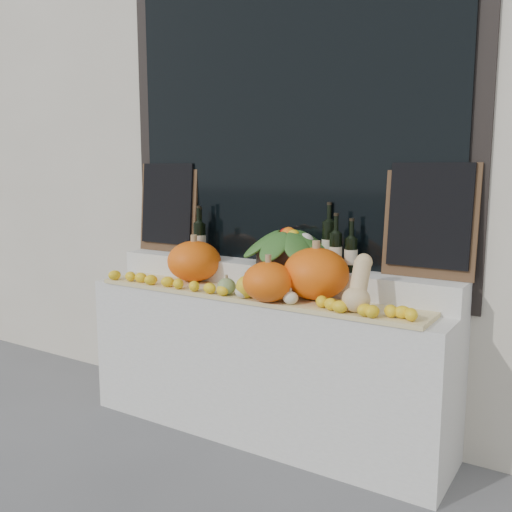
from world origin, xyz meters
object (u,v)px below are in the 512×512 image
pumpkin_left (194,261)px  butternut_squash (358,288)px  pumpkin_right (316,274)px  produce_bowl (289,246)px  wine_bottle_tall (329,244)px

pumpkin_left → butternut_squash: (1.19, -0.16, -0.01)m
pumpkin_right → produce_bowl: 0.35m
wine_bottle_tall → butternut_squash: bearing=-47.9°
produce_bowl → wine_bottle_tall: (0.23, 0.08, 0.02)m
produce_bowl → pumpkin_right: bearing=-33.9°
pumpkin_right → wine_bottle_tall: size_ratio=0.95×
pumpkin_right → produce_bowl: size_ratio=0.62×
pumpkin_right → butternut_squash: 0.33m
butternut_squash → pumpkin_left: bearing=172.3°
produce_bowl → pumpkin_left: bearing=-166.3°
butternut_squash → wine_bottle_tall: (-0.35, 0.39, 0.15)m
pumpkin_right → produce_bowl: produce_bowl is taller
butternut_squash → produce_bowl: (-0.58, 0.31, 0.13)m
pumpkin_left → pumpkin_right: pumpkin_right is taller
butternut_squash → produce_bowl: produce_bowl is taller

